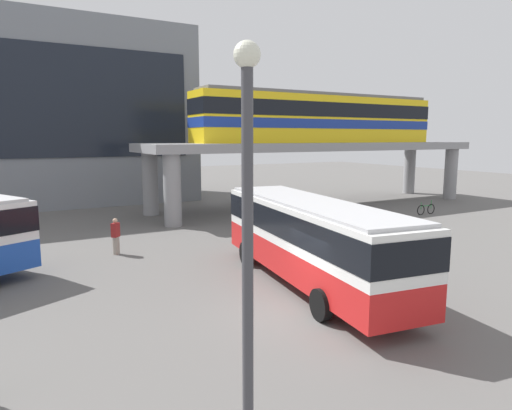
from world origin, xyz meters
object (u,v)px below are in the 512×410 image
bus_main (310,234)px  bicycle_silver (254,217)px  bicycle_black (291,214)px  bicycle_green (426,209)px  station_building (13,114)px  train (320,118)px  pedestrian_at_kerb (116,237)px

bus_main → bicycle_silver: bus_main is taller
bicycle_black → bicycle_green: bearing=-18.0°
bus_main → bicycle_black: (7.16, 11.95, -1.63)m
station_building → bicycle_silver: station_building is taller
bicycle_green → bus_main: bearing=-152.3°
train → bicycle_black: (-5.37, -4.01, -6.71)m
train → pedestrian_at_kerb: (-17.85, -7.72, -6.25)m
station_building → bicycle_black: station_building is taller
bicycle_silver → bicycle_green: bearing=-15.4°
train → bus_main: bearing=-128.1°
bicycle_silver → pedestrian_at_kerb: (-9.73, -4.01, 0.46)m
station_building → bicycle_black: 24.46m
bicycle_silver → bicycle_black: (2.75, -0.29, 0.00)m
bicycle_silver → bicycle_green: 12.84m
train → bicycle_black: train is taller
station_building → bicycle_silver: 22.55m
bus_main → bicycle_black: 14.03m
bicycle_silver → pedestrian_at_kerb: bearing=-157.6°
station_building → bus_main: station_building is taller
station_building → train: station_building is taller
bicycle_green → pedestrian_at_kerb: pedestrian_at_kerb is taller
bicycle_green → pedestrian_at_kerb: (-22.11, -0.59, 0.46)m
bicycle_silver → bicycle_green: (12.38, -3.42, 0.00)m
bicycle_green → bicycle_black: bearing=162.0°
train → bicycle_black: 9.48m
pedestrian_at_kerb → bicycle_green: bearing=1.5°
station_building → bus_main: bearing=-73.4°
bicycle_green → bicycle_silver: bearing=164.6°
bicycle_silver → bicycle_black: bearing=-6.1°
bicycle_silver → train: bearing=24.6°
station_building → bicycle_black: bearing=-47.3°
bicycle_black → station_building: bearing=132.7°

